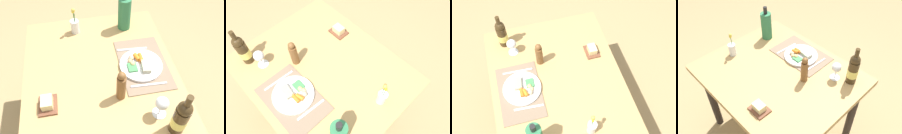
{
  "view_description": "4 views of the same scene",
  "coord_description": "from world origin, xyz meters",
  "views": [
    {
      "loc": [
        -0.86,
        0.1,
        1.84
      ],
      "look_at": [
        0.02,
        -0.07,
        0.78
      ],
      "focal_mm": 35.93,
      "sensor_mm": 36.0,
      "label": 1
    },
    {
      "loc": [
        0.59,
        -0.41,
        1.97
      ],
      "look_at": [
        0.1,
        0.06,
        0.85
      ],
      "focal_mm": 32.47,
      "sensor_mm": 36.0,
      "label": 2
    },
    {
      "loc": [
        0.91,
        -0.2,
        2.39
      ],
      "look_at": [
        -0.03,
        0.06,
        0.86
      ],
      "focal_mm": 41.41,
      "sensor_mm": 36.0,
      "label": 3
    },
    {
      "loc": [
        -0.98,
        0.83,
        2.01
      ],
      "look_at": [
        -0.03,
        -0.09,
        0.78
      ],
      "focal_mm": 38.02,
      "sensor_mm": 36.0,
      "label": 4
    }
  ],
  "objects": [
    {
      "name": "wine_bottle",
      "position": [
        -0.43,
        -0.32,
        0.88
      ],
      "size": [
        0.08,
        0.08,
        0.3
      ],
      "color": "#3D2D17",
      "rests_on": "dining_table"
    },
    {
      "name": "wine_glass",
      "position": [
        -0.33,
        -0.26,
        0.85
      ],
      "size": [
        0.08,
        0.08,
        0.14
      ],
      "color": "white",
      "rests_on": "dining_table"
    },
    {
      "name": "dinner_plate",
      "position": [
        0.01,
        -0.25,
        0.78
      ],
      "size": [
        0.27,
        0.27,
        0.04
      ],
      "color": "silver",
      "rests_on": "placemat"
    },
    {
      "name": "cooler_bottle",
      "position": [
        0.41,
        -0.24,
        0.88
      ],
      "size": [
        0.09,
        0.09,
        0.3
      ],
      "color": "#2E7549",
      "rests_on": "dining_table"
    },
    {
      "name": "placemat",
      "position": [
        0.03,
        -0.28,
        0.76
      ],
      "size": [
        0.46,
        0.3,
        0.01
      ],
      "primitive_type": "cube",
      "color": "#836C56",
      "rests_on": "dining_table"
    },
    {
      "name": "pepper_mill",
      "position": [
        -0.18,
        -0.08,
        0.86
      ],
      "size": [
        0.05,
        0.05,
        0.21
      ],
      "color": "brown",
      "rests_on": "dining_table"
    },
    {
      "name": "ground_plane",
      "position": [
        0.0,
        0.0,
        0.0
      ],
      "size": [
        8.0,
        8.0,
        0.0
      ],
      "primitive_type": "plane",
      "color": "tan"
    },
    {
      "name": "knife",
      "position": [
        0.17,
        -0.24,
        0.77
      ],
      "size": [
        0.03,
        0.2,
        0.0
      ],
      "primitive_type": "cube",
      "rotation": [
        0.0,
        0.0,
        -0.06
      ],
      "color": "silver",
      "rests_on": "placemat"
    },
    {
      "name": "dining_table",
      "position": [
        0.0,
        0.0,
        0.66
      ],
      "size": [
        1.14,
        0.94,
        0.76
      ],
      "color": "tan",
      "rests_on": "ground_plane"
    },
    {
      "name": "fork",
      "position": [
        -0.14,
        -0.26,
        0.77
      ],
      "size": [
        0.02,
        0.22,
        0.0
      ],
      "primitive_type": "cube",
      "rotation": [
        0.0,
        0.0,
        -0.05
      ],
      "color": "silver",
      "rests_on": "placemat"
    },
    {
      "name": "flower_vase",
      "position": [
        0.42,
        0.12,
        0.82
      ],
      "size": [
        0.06,
        0.06,
        0.21
      ],
      "color": "silver",
      "rests_on": "dining_table"
    },
    {
      "name": "butter_dish",
      "position": [
        -0.17,
        0.32,
        0.78
      ],
      "size": [
        0.13,
        0.1,
        0.06
      ],
      "color": "brown",
      "rests_on": "dining_table"
    }
  ]
}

